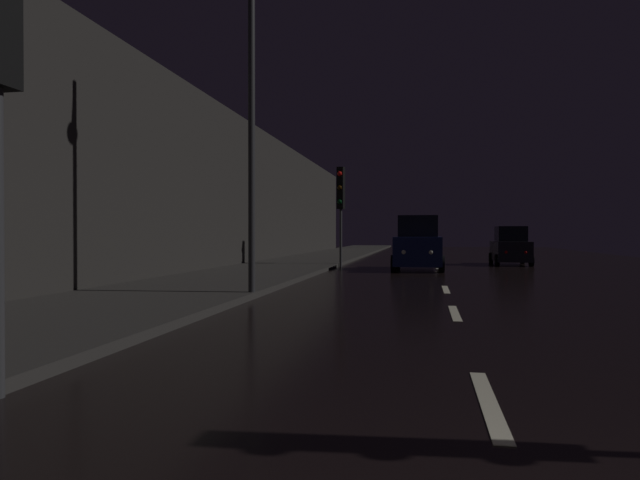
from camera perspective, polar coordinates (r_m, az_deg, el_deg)
ground at (r=26.96m, az=11.28°, el=-2.62°), size 25.62×84.00×0.02m
sidewalk_left at (r=27.62m, az=-2.58°, el=-2.35°), size 4.40×84.00×0.15m
building_facade_left at (r=25.03m, az=-10.20°, el=5.02°), size 0.80×63.00×6.87m
lane_centerline at (r=17.42m, az=11.93°, el=-4.33°), size 0.16×24.09×0.01m
traffic_light_far_left at (r=26.75m, az=2.01°, el=4.36°), size 0.36×0.48×4.52m
streetlamp_overhead at (r=14.19m, az=-4.99°, el=16.95°), size 1.70×0.44×8.50m
car_approaching_headlights at (r=24.80m, az=9.46°, el=-0.49°), size 2.06×4.47×2.25m
car_parked_right_far at (r=29.84m, az=17.93°, el=-0.67°), size 1.71×3.69×1.86m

